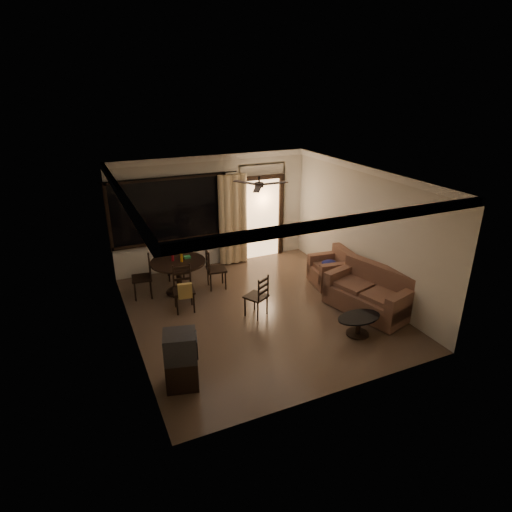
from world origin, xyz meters
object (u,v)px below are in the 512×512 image
dining_chair_north (175,267)px  armchair (332,270)px  dining_table (178,268)px  tv_cabinet (181,360)px  dining_chair_south (184,297)px  coffee_table (359,323)px  sofa (371,294)px  dining_chair_west (143,285)px  dining_chair_east (216,276)px  side_chair (257,303)px

dining_chair_north → armchair: size_ratio=1.03×
dining_table → dining_chair_north: dining_table is taller
tv_cabinet → dining_chair_south: bearing=87.9°
dining_chair_north → tv_cabinet: 4.02m
armchair → coffee_table: (-0.77, -2.04, -0.09)m
tv_cabinet → sofa: bearing=24.1°
dining_chair_west → dining_chair_south: bearing=42.3°
dining_chair_west → dining_chair_north: (0.88, 0.65, 0.00)m
tv_cabinet → dining_table: bearing=90.1°
dining_chair_west → dining_chair_east: (1.61, -0.23, 0.00)m
dining_chair_west → coffee_table: 4.64m
dining_chair_east → armchair: dining_chair_east is taller
dining_chair_south → armchair: dining_chair_south is taller
dining_chair_east → sofa: (2.54, -2.31, 0.08)m
dining_chair_north → side_chair: bearing=121.3°
dining_table → armchair: size_ratio=1.30×
dining_table → dining_chair_west: size_ratio=1.27×
coffee_table → dining_chair_west: bearing=136.5°
dining_chair_south → coffee_table: dining_chair_south is taller
dining_chair_south → side_chair: (1.27, -0.80, -0.04)m
dining_chair_east → dining_chair_north: same height
dining_chair_west → coffee_table: bearing=54.4°
dining_chair_south → dining_chair_north: size_ratio=1.00×
dining_chair_north → tv_cabinet: (-0.90, -3.91, 0.19)m
dining_chair_west → tv_cabinet: (-0.01, -3.26, 0.19)m
dining_table → dining_chair_north: 0.83m
dining_table → coffee_table: size_ratio=1.39×
tv_cabinet → coffee_table: 3.38m
dining_chair_west → dining_chair_east: 1.62m
armchair → side_chair: size_ratio=1.04×
dining_table → dining_chair_east: 0.89m
dining_table → armchair: 3.53m
dining_chair_north → side_chair: dining_chair_north is taller
tv_cabinet → sofa: tv_cabinet is taller
dining_chair_north → armchair: bearing=158.9°
dining_chair_west → coffee_table: dining_chair_west is taller
dining_chair_north → sofa: 4.56m
dining_table → dining_chair_west: dining_table is taller
sofa → coffee_table: size_ratio=2.16×
dining_chair_east → sofa: 3.43m
dining_chair_south → dining_chair_north: bearing=89.9°
dining_table → side_chair: 2.04m
dining_chair_south → tv_cabinet: dining_chair_south is taller
armchair → dining_chair_north: bearing=158.5°
sofa → dining_table: bearing=129.0°
armchair → side_chair: 2.29m
tv_cabinet → coffee_table: size_ratio=1.09×
dining_table → dining_chair_north: size_ratio=1.27×
sofa → coffee_table: bearing=-155.3°
dining_chair_north → coffee_table: bearing=130.7°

